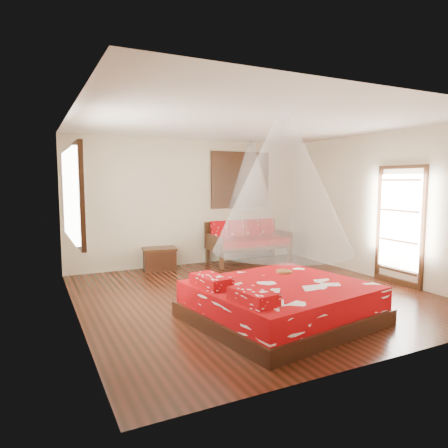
{
  "coord_description": "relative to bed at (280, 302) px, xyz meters",
  "views": [
    {
      "loc": [
        -3.3,
        -5.62,
        1.89
      ],
      "look_at": [
        -0.3,
        0.46,
        1.15
      ],
      "focal_mm": 32.0,
      "sensor_mm": 36.0,
      "label": 1
    }
  ],
  "objects": [
    {
      "name": "mosquito_net_main",
      "position": [
        0.02,
        0.0,
        1.6
      ],
      "size": [
        1.86,
        1.86,
        1.8
      ],
      "primitive_type": "cone",
      "color": "white",
      "rests_on": "ceiling"
    },
    {
      "name": "mosquito_net_daybed",
      "position": [
        1.54,
        3.49,
        1.75
      ],
      "size": [
        1.02,
        1.02,
        1.5
      ],
      "primitive_type": "cone",
      "color": "white",
      "rests_on": "ceiling"
    },
    {
      "name": "daybed",
      "position": [
        1.54,
        3.62,
        0.27
      ],
      "size": [
        1.89,
        0.84,
        0.97
      ],
      "color": "black",
      "rests_on": "floor"
    },
    {
      "name": "shutter_panel",
      "position": [
        1.54,
        3.95,
        1.65
      ],
      "size": [
        1.52,
        0.06,
        1.32
      ],
      "color": "black",
      "rests_on": "wall_back"
    },
    {
      "name": "glazed_door",
      "position": [
        3.01,
        0.64,
        0.82
      ],
      "size": [
        0.08,
        1.02,
        2.16
      ],
      "color": "black",
      "rests_on": "floor"
    },
    {
      "name": "bed",
      "position": [
        0.0,
        0.0,
        0.0
      ],
      "size": [
        2.55,
        2.37,
        0.65
      ],
      "rotation": [
        0.0,
        0.0,
        0.16
      ],
      "color": "black",
      "rests_on": "floor"
    },
    {
      "name": "wine_tray",
      "position": [
        0.44,
        0.54,
        0.3
      ],
      "size": [
        0.24,
        0.24,
        0.2
      ],
      "rotation": [
        0.0,
        0.0,
        -0.31
      ],
      "color": "brown",
      "rests_on": "bed"
    },
    {
      "name": "storage_chest",
      "position": [
        -0.55,
        3.69,
        -0.01
      ],
      "size": [
        0.75,
        0.59,
        0.47
      ],
      "rotation": [
        0.0,
        0.0,
        -0.14
      ],
      "color": "black",
      "rests_on": "floor"
    },
    {
      "name": "window_left",
      "position": [
        -2.41,
        1.44,
        1.45
      ],
      "size": [
        0.1,
        1.74,
        1.34
      ],
      "color": "black",
      "rests_on": "wall_left"
    },
    {
      "name": "room",
      "position": [
        0.29,
        1.24,
        1.15
      ],
      "size": [
        5.54,
        5.54,
        2.84
      ],
      "color": "black",
      "rests_on": "ground"
    }
  ]
}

